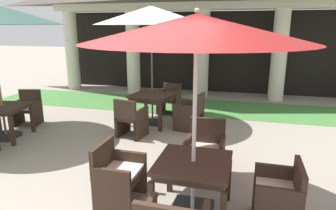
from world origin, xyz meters
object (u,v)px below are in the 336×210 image
patio_umbrella_mid_right (151,16)px  patio_chair_near_foreground_north (205,151)px  patio_table_near_foreground (193,168)px  patio_chair_mid_right_east (190,113)px  patio_table_mid_right (152,98)px  patio_table_mid_left (3,110)px  patio_chair_near_foreground_east (279,196)px  patio_chair_near_foreground_west (118,175)px  patio_chair_mid_right_south (131,119)px  patio_chair_mid_right_north (169,99)px  patio_umbrella_near_foreground (197,31)px  patio_chair_mid_left_north (28,109)px

patio_umbrella_mid_right → patio_chair_near_foreground_north: bearing=-55.2°
patio_table_near_foreground → patio_chair_mid_right_east: patio_chair_mid_right_east is taller
patio_table_near_foreground → patio_table_mid_right: (-1.61, 3.38, 0.02)m
patio_table_mid_left → patio_chair_near_foreground_east: bearing=-16.8°
patio_chair_near_foreground_west → patio_chair_near_foreground_north: bearing=135.0°
patio_chair_near_foreground_north → patio_chair_mid_right_south: bearing=-36.1°
patio_table_mid_left → patio_chair_mid_right_north: 4.05m
patio_chair_mid_right_east → patio_table_mid_right: bearing=90.0°
patio_umbrella_near_foreground → patio_chair_mid_left_north: patio_umbrella_near_foreground is taller
patio_chair_near_foreground_east → patio_chair_mid_right_south: size_ratio=0.95×
patio_chair_mid_right_east → patio_table_mid_left: bearing=123.2°
patio_chair_near_foreground_east → patio_table_mid_left: (-5.44, 1.64, 0.22)m
patio_table_near_foreground → patio_umbrella_near_foreground: 1.68m
patio_chair_near_foreground_west → patio_umbrella_near_foreground: bearing=90.0°
patio_chair_mid_right_east → patio_chair_mid_right_north: 1.41m
patio_table_mid_right → patio_umbrella_mid_right: (0.00, 0.00, 1.94)m
patio_table_mid_left → patio_chair_mid_right_south: size_ratio=1.18×
patio_table_mid_right → patio_chair_near_foreground_west: bearing=-80.5°
patio_umbrella_mid_right → patio_chair_near_foreground_east: bearing=-52.1°
patio_chair_mid_left_north → patio_chair_mid_right_south: (2.78, -0.17, 0.02)m
patio_chair_near_foreground_east → patio_table_mid_left: bearing=74.0°
patio_chair_near_foreground_west → patio_chair_mid_left_north: (-3.53, 2.56, -0.00)m
patio_chair_mid_left_north → patio_chair_mid_right_east: size_ratio=0.97×
patio_umbrella_near_foreground → patio_chair_mid_right_east: 3.78m
patio_table_near_foreground → patio_table_mid_left: patio_table_near_foreground is taller
patio_table_mid_left → patio_chair_mid_right_north: bearing=42.6°
patio_chair_near_foreground_east → patio_chair_mid_right_north: size_ratio=1.01×
patio_chair_mid_right_east → patio_chair_near_foreground_east: bearing=-142.1°
patio_chair_near_foreground_east → patio_chair_mid_right_south: bearing=50.4°
patio_chair_mid_right_south → patio_umbrella_near_foreground: bearing=-42.7°
patio_chair_near_foreground_east → patio_chair_mid_right_north: patio_chair_near_foreground_east is taller
patio_table_near_foreground → patio_chair_mid_right_north: (-1.43, 4.36, -0.23)m
patio_umbrella_mid_right → patio_chair_mid_right_east: bearing=-10.6°
patio_table_mid_right → patio_chair_mid_left_north: bearing=-164.7°
patio_umbrella_mid_right → patio_chair_near_foreground_west: bearing=-80.5°
patio_table_mid_left → patio_table_near_foreground: bearing=-20.3°
patio_chair_near_foreground_north → patio_umbrella_mid_right: patio_umbrella_mid_right is taller
patio_table_mid_left → patio_table_mid_right: 3.30m
patio_chair_near_foreground_west → patio_chair_mid_right_east: size_ratio=0.96×
patio_umbrella_near_foreground → patio_chair_mid_right_east: bearing=101.0°
patio_table_near_foreground → patio_chair_mid_right_east: 3.27m
patio_chair_near_foreground_west → patio_umbrella_mid_right: (-0.57, 3.37, 2.20)m
patio_table_mid_right → patio_umbrella_mid_right: patio_umbrella_mid_right is taller
patio_chair_mid_left_north → patio_chair_mid_right_south: patio_chair_mid_right_south is taller
patio_chair_mid_right_north → patio_chair_near_foreground_east: bearing=130.0°
patio_umbrella_near_foreground → patio_chair_mid_right_south: patio_umbrella_near_foreground is taller
patio_chair_near_foreground_west → patio_chair_mid_right_south: size_ratio=0.96×
patio_umbrella_near_foreground → patio_chair_mid_right_north: bearing=108.1°
patio_table_near_foreground → patio_chair_near_foreground_east: size_ratio=1.11×
patio_umbrella_near_foreground → patio_chair_mid_right_south: size_ratio=2.99×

